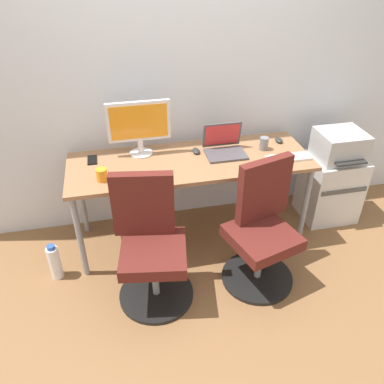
% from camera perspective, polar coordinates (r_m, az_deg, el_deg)
% --- Properties ---
extents(ground_plane, '(5.28, 5.28, 0.00)m').
position_cam_1_polar(ground_plane, '(3.44, -0.18, -6.37)').
color(ground_plane, brown).
extents(back_wall, '(4.40, 0.04, 2.60)m').
position_cam_1_polar(back_wall, '(3.16, -1.84, 16.89)').
color(back_wall, silver).
rests_on(back_wall, ground).
extents(desk, '(1.88, 0.65, 0.76)m').
position_cam_1_polar(desk, '(3.04, -0.20, 3.64)').
color(desk, '#996B47').
rests_on(desk, ground).
extents(office_chair_left, '(0.54, 0.54, 0.94)m').
position_cam_1_polar(office_chair_left, '(2.71, -6.08, -7.96)').
color(office_chair_left, black).
rests_on(office_chair_left, ground).
extents(office_chair_right, '(0.55, 0.55, 0.94)m').
position_cam_1_polar(office_chair_right, '(2.87, 10.17, -5.61)').
color(office_chair_right, black).
rests_on(office_chair_right, ground).
extents(side_cabinet, '(0.46, 0.42, 0.61)m').
position_cam_1_polar(side_cabinet, '(3.72, 19.59, 0.68)').
color(side_cabinet, silver).
rests_on(side_cabinet, ground).
extents(printer, '(0.38, 0.40, 0.24)m').
position_cam_1_polar(printer, '(3.52, 20.89, 6.42)').
color(printer, '#B7B7B7').
rests_on(printer, side_cabinet).
extents(water_bottle_on_floor, '(0.09, 0.09, 0.31)m').
position_cam_1_polar(water_bottle_on_floor, '(3.16, -19.51, -9.67)').
color(water_bottle_on_floor, white).
rests_on(water_bottle_on_floor, ground).
extents(desktop_monitor, '(0.48, 0.18, 0.43)m').
position_cam_1_polar(desktop_monitor, '(3.01, -7.80, 9.78)').
color(desktop_monitor, silver).
rests_on(desktop_monitor, desk).
extents(open_laptop, '(0.31, 0.26, 0.23)m').
position_cam_1_polar(open_laptop, '(3.10, 4.76, 6.71)').
color(open_laptop, '#4C4C51').
rests_on(open_laptop, desk).
extents(keyboard_by_monitor, '(0.34, 0.12, 0.02)m').
position_cam_1_polar(keyboard_by_monitor, '(2.74, -7.12, 1.57)').
color(keyboard_by_monitor, silver).
rests_on(keyboard_by_monitor, desk).
extents(keyboard_by_laptop, '(0.34, 0.12, 0.02)m').
position_cam_1_polar(keyboard_by_laptop, '(3.11, 13.95, 4.90)').
color(keyboard_by_laptop, silver).
rests_on(keyboard_by_laptop, desk).
extents(mouse_by_monitor, '(0.06, 0.10, 0.03)m').
position_cam_1_polar(mouse_by_monitor, '(3.10, 0.60, 6.07)').
color(mouse_by_monitor, '#2D2D2D').
rests_on(mouse_by_monitor, desk).
extents(mouse_by_laptop, '(0.06, 0.10, 0.03)m').
position_cam_1_polar(mouse_by_laptop, '(3.35, 12.63, 7.45)').
color(mouse_by_laptop, '#2D2D2D').
rests_on(mouse_by_laptop, desk).
extents(coffee_mug, '(0.08, 0.08, 0.09)m').
position_cam_1_polar(coffee_mug, '(2.80, -13.10, 2.48)').
color(coffee_mug, orange).
rests_on(coffee_mug, desk).
extents(pen_cup, '(0.07, 0.07, 0.10)m').
position_cam_1_polar(pen_cup, '(3.19, 10.52, 7.01)').
color(pen_cup, slate).
rests_on(pen_cup, desk).
extents(phone_near_laptop, '(0.07, 0.14, 0.01)m').
position_cam_1_polar(phone_near_laptop, '(3.09, -14.45, 4.58)').
color(phone_near_laptop, black).
rests_on(phone_near_laptop, desk).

